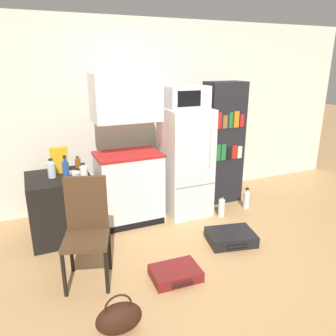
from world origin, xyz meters
The scene contains 19 objects.
ground_plane centered at (0.00, 0.00, 0.00)m, with size 24.00×24.00×0.00m, color tan.
wall_back centered at (0.20, 2.00, 1.26)m, with size 6.40×0.10×2.53m.
side_table centered at (-1.37, 1.26, 0.37)m, with size 0.70×0.68×0.74m.
kitchen_hutch centered at (-0.52, 1.33, 0.84)m, with size 0.79×0.55×1.85m.
refrigerator centered at (0.24, 1.29, 0.71)m, with size 0.57×0.64×1.41m.
microwave centered at (0.24, 1.29, 1.55)m, with size 0.53×0.36×0.27m.
bookshelf centered at (0.91, 1.44, 0.86)m, with size 0.54×0.33×1.72m.
bottle_milk_white centered at (-1.11, 1.03, 0.82)m, with size 0.08×0.08×0.19m.
bottle_clear_short centered at (-1.43, 1.25, 0.83)m, with size 0.09×0.09×0.22m.
bottle_blue_soda centered at (-1.30, 1.01, 0.87)m, with size 0.07×0.07×0.30m.
bottle_amber_beer centered at (-1.10, 1.51, 0.80)m, with size 0.07×0.07×0.14m.
bowl centered at (-1.21, 1.21, 0.76)m, with size 0.15×0.15×0.04m.
cereal_box centered at (-1.32, 1.39, 0.89)m, with size 0.19×0.07×0.30m.
chair centered at (-1.22, 0.36, 0.57)m, with size 0.50×0.50×0.98m.
suitcase_large_flat centered at (0.36, 0.33, 0.06)m, with size 0.59×0.48×0.13m.
suitcase_small_flat centered at (-0.49, -0.01, 0.05)m, with size 0.47×0.37×0.10m.
handbag centered at (-1.16, -0.43, 0.12)m, with size 0.36×0.20×0.33m.
water_bottle_front centered at (0.63, 0.95, 0.12)m, with size 0.09×0.09×0.29m.
water_bottle_middle centered at (1.09, 1.03, 0.13)m, with size 0.09×0.09×0.30m.
Camera 1 is at (-1.62, -2.41, 1.97)m, focal length 35.00 mm.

